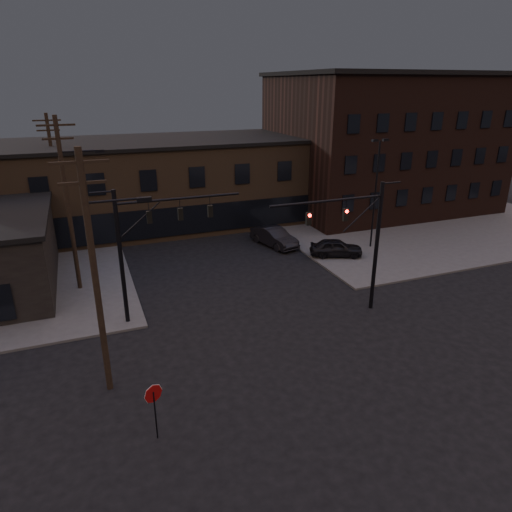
# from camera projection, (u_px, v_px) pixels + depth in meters

# --- Properties ---
(ground) EXTENTS (140.00, 140.00, 0.00)m
(ground) POSITION_uv_depth(u_px,v_px,m) (312.00, 368.00, 22.63)
(ground) COLOR black
(ground) RESTS_ON ground
(sidewalk_ne) EXTENTS (30.00, 30.00, 0.15)m
(sidewalk_ne) POSITION_uv_depth(u_px,v_px,m) (398.00, 214.00, 49.25)
(sidewalk_ne) COLOR #474744
(sidewalk_ne) RESTS_ON ground
(building_row) EXTENTS (40.00, 12.00, 8.00)m
(building_row) POSITION_uv_depth(u_px,v_px,m) (183.00, 182.00, 45.62)
(building_row) COLOR brown
(building_row) RESTS_ON ground
(building_right) EXTENTS (22.00, 16.00, 14.00)m
(building_right) POSITION_uv_depth(u_px,v_px,m) (382.00, 144.00, 50.28)
(building_right) COLOR black
(building_right) RESTS_ON ground
(traffic_signal_near) EXTENTS (7.12, 0.24, 8.00)m
(traffic_signal_near) POSITION_uv_depth(u_px,v_px,m) (361.00, 235.00, 26.63)
(traffic_signal_near) COLOR black
(traffic_signal_near) RESTS_ON ground
(traffic_signal_far) EXTENTS (7.12, 0.24, 8.00)m
(traffic_signal_far) POSITION_uv_depth(u_px,v_px,m) (143.00, 240.00, 25.55)
(traffic_signal_far) COLOR black
(traffic_signal_far) RESTS_ON ground
(stop_sign) EXTENTS (0.72, 0.33, 2.48)m
(stop_sign) POSITION_uv_depth(u_px,v_px,m) (154.00, 399.00, 17.53)
(stop_sign) COLOR black
(stop_sign) RESTS_ON ground
(utility_pole_near) EXTENTS (3.70, 0.28, 11.00)m
(utility_pole_near) POSITION_uv_depth(u_px,v_px,m) (96.00, 271.00, 19.10)
(utility_pole_near) COLOR black
(utility_pole_near) RESTS_ON ground
(utility_pole_mid) EXTENTS (3.70, 0.28, 11.50)m
(utility_pole_mid) POSITION_uv_depth(u_px,v_px,m) (69.00, 202.00, 29.13)
(utility_pole_mid) COLOR black
(utility_pole_mid) RESTS_ON ground
(utility_pole_far) EXTENTS (2.20, 0.28, 11.00)m
(utility_pole_far) POSITION_uv_depth(u_px,v_px,m) (55.00, 176.00, 39.35)
(utility_pole_far) COLOR black
(utility_pole_far) RESTS_ON ground
(lot_light_a) EXTENTS (1.50, 0.28, 9.14)m
(lot_light_a) POSITION_uv_depth(u_px,v_px,m) (376.00, 184.00, 37.30)
(lot_light_a) COLOR black
(lot_light_a) RESTS_ON ground
(lot_light_b) EXTENTS (1.50, 0.28, 9.14)m
(lot_light_b) POSITION_uv_depth(u_px,v_px,m) (398.00, 170.00, 43.69)
(lot_light_b) COLOR black
(lot_light_b) RESTS_ON ground
(parked_car_lot_a) EXTENTS (4.50, 3.14, 1.42)m
(parked_car_lot_a) POSITION_uv_depth(u_px,v_px,m) (336.00, 248.00, 36.74)
(parked_car_lot_a) COLOR black
(parked_car_lot_a) RESTS_ON sidewalk_ne
(parked_car_lot_b) EXTENTS (5.21, 3.50, 1.40)m
(parked_car_lot_b) POSITION_uv_depth(u_px,v_px,m) (388.00, 202.00, 50.80)
(parked_car_lot_b) COLOR silver
(parked_car_lot_b) RESTS_ON sidewalk_ne
(car_crossing) EXTENTS (2.95, 5.21, 1.62)m
(car_crossing) POSITION_uv_depth(u_px,v_px,m) (274.00, 237.00, 39.49)
(car_crossing) COLOR black
(car_crossing) RESTS_ON ground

